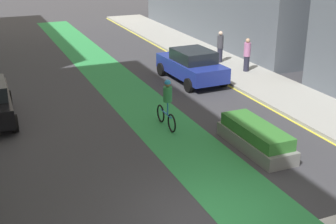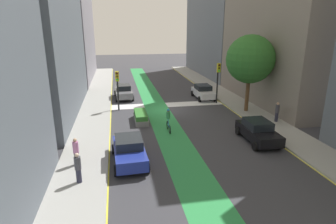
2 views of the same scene
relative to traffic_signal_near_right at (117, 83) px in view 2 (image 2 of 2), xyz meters
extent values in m
plane|color=#38383D|center=(-5.18, 0.82, -2.77)|extent=(120.00, 120.00, 0.00)
cube|color=#2D8C47|center=(-3.87, 0.82, -2.77)|extent=(2.40, 60.00, 0.01)
cube|color=silver|center=(-5.18, -1.18, -2.77)|extent=(12.00, 1.80, 0.01)
cube|color=#9E9E99|center=(-12.68, 0.82, -2.70)|extent=(3.00, 60.00, 0.15)
cube|color=yellow|center=(-11.18, 0.82, -2.77)|extent=(0.16, 60.00, 0.01)
cube|color=#9E9E99|center=(2.32, 0.82, -2.70)|extent=(3.00, 60.00, 0.15)
cube|color=yellow|center=(0.82, 0.82, -2.77)|extent=(0.16, 60.00, 0.01)
cube|color=slate|center=(-18.53, -19.28, 5.20)|extent=(8.70, 19.80, 15.95)
cube|color=slate|center=(-17.39, -0.63, 7.07)|extent=(6.42, 17.11, 19.69)
cube|color=gray|center=(8.24, -19.81, 5.04)|extent=(8.85, 18.75, 15.62)
cube|color=slate|center=(7.07, -0.29, 5.09)|extent=(6.50, 17.79, 15.74)
cylinder|color=black|center=(0.00, -0.12, -0.80)|extent=(0.16, 0.16, 3.94)
cube|color=gold|center=(0.00, 0.08, 0.69)|extent=(0.35, 0.28, 0.95)
sphere|color=#3F0A0A|center=(0.00, 0.22, 0.99)|extent=(0.20, 0.20, 0.20)
sphere|color=#4C380C|center=(0.00, 0.22, 0.69)|extent=(0.20, 0.20, 0.20)
sphere|color=#26D833|center=(0.00, 0.22, 0.39)|extent=(0.20, 0.20, 0.20)
cylinder|color=black|center=(-10.65, -1.06, -0.60)|extent=(0.16, 0.16, 4.35)
cube|color=gold|center=(-10.65, -0.86, 1.11)|extent=(0.35, 0.28, 0.95)
sphere|color=#3F0A0A|center=(-10.65, -0.72, 1.41)|extent=(0.20, 0.20, 0.20)
sphere|color=#4C380C|center=(-10.65, -0.72, 1.11)|extent=(0.20, 0.20, 0.20)
sphere|color=#26D833|center=(-10.65, -0.72, 0.81)|extent=(0.20, 0.20, 0.20)
cube|color=black|center=(-9.87, 9.89, -2.10)|extent=(1.88, 4.24, 0.70)
cube|color=black|center=(-9.87, 9.69, -1.48)|extent=(1.64, 2.03, 0.55)
cylinder|color=black|center=(-10.74, 11.38, -2.45)|extent=(0.23, 0.64, 0.64)
cylinder|color=black|center=(-8.94, 11.34, -2.45)|extent=(0.23, 0.64, 0.64)
cylinder|color=black|center=(-10.80, 8.44, -2.45)|extent=(0.23, 0.64, 0.64)
cylinder|color=black|center=(-9.00, 8.40, -2.45)|extent=(0.23, 0.64, 0.64)
cube|color=navy|center=(-0.48, 11.54, -2.10)|extent=(1.99, 4.28, 0.70)
cube|color=black|center=(-0.47, 11.34, -1.48)|extent=(1.69, 2.07, 0.55)
cylinder|color=black|center=(-1.45, 12.97, -2.45)|extent=(0.25, 0.65, 0.64)
cylinder|color=black|center=(0.35, 13.05, -2.45)|extent=(0.25, 0.65, 0.64)
cylinder|color=black|center=(-1.31, 10.03, -2.45)|extent=(0.25, 0.65, 0.64)
cylinder|color=black|center=(0.48, 10.11, -2.45)|extent=(0.25, 0.65, 0.64)
cube|color=silver|center=(-9.81, -3.19, -2.10)|extent=(1.84, 4.22, 0.70)
cube|color=black|center=(-9.80, -3.39, -1.48)|extent=(1.62, 2.01, 0.55)
cylinder|color=black|center=(-10.72, -1.73, -2.45)|extent=(0.23, 0.64, 0.64)
cylinder|color=black|center=(-8.92, -1.71, -2.45)|extent=(0.23, 0.64, 0.64)
cylinder|color=black|center=(-10.69, -4.67, -2.45)|extent=(0.23, 0.64, 0.64)
cylinder|color=black|center=(-8.89, -4.65, -2.45)|extent=(0.23, 0.64, 0.64)
cube|color=slate|center=(-0.65, -4.93, -2.10)|extent=(2.01, 4.28, 0.70)
cube|color=black|center=(-0.64, -5.13, -1.48)|extent=(1.70, 2.08, 0.55)
cylinder|color=black|center=(-1.62, -3.51, -2.45)|extent=(0.25, 0.65, 0.64)
cylinder|color=black|center=(0.17, -3.42, -2.45)|extent=(0.25, 0.65, 0.64)
cylinder|color=black|center=(-1.48, -6.44, -2.45)|extent=(0.25, 0.65, 0.64)
cylinder|color=black|center=(0.32, -6.35, -2.45)|extent=(0.25, 0.65, 0.64)
torus|color=black|center=(-3.84, 7.22, -2.43)|extent=(0.06, 0.68, 0.68)
torus|color=black|center=(-3.84, 6.17, -2.43)|extent=(0.06, 0.68, 0.68)
cylinder|color=#2672BF|center=(-3.84, 6.69, -2.25)|extent=(0.06, 0.95, 0.06)
cylinder|color=#2672BF|center=(-3.84, 6.54, -1.98)|extent=(0.05, 0.05, 0.50)
cylinder|color=#338C4C|center=(-3.84, 6.54, -1.46)|extent=(0.32, 0.32, 0.55)
sphere|color=#8C6647|center=(-3.84, 6.54, -1.07)|extent=(0.22, 0.22, 0.22)
sphere|color=#268CCC|center=(-3.84, 6.54, -1.03)|extent=(0.23, 0.23, 0.23)
cylinder|color=#262638|center=(2.27, 13.65, -2.23)|extent=(0.28, 0.28, 0.78)
cylinder|color=#3F3F47|center=(2.27, 13.65, -1.50)|extent=(0.34, 0.34, 0.69)
sphere|color=beige|center=(2.27, 13.65, -1.04)|extent=(0.22, 0.22, 0.22)
cylinder|color=#262638|center=(-13.43, 6.38, -2.23)|extent=(0.28, 0.28, 0.79)
cylinder|color=#3F3F47|center=(-13.43, 6.38, -1.48)|extent=(0.34, 0.34, 0.70)
sphere|color=tan|center=(-13.43, 6.38, -1.02)|extent=(0.23, 0.23, 0.23)
cylinder|color=#262638|center=(2.63, 11.53, -2.24)|extent=(0.28, 0.28, 0.77)
cylinder|color=#BF72A5|center=(2.63, 11.53, -1.51)|extent=(0.34, 0.34, 0.69)
sphere|color=tan|center=(2.63, 11.53, -1.05)|extent=(0.22, 0.22, 0.22)
cylinder|color=brown|center=(-12.30, 2.83, -0.91)|extent=(0.36, 0.36, 3.42)
sphere|color=#2D6B28|center=(-12.30, 2.83, 2.38)|extent=(4.51, 4.51, 4.51)
cube|color=slate|center=(-1.87, 3.81, -2.55)|extent=(1.11, 3.21, 0.45)
cube|color=#33722D|center=(-1.87, 3.81, -2.12)|extent=(1.00, 2.89, 0.40)
camera|label=1|loc=(-9.91, -7.71, 3.79)|focal=49.11mm
camera|label=2|loc=(0.02, 27.44, 5.29)|focal=30.01mm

